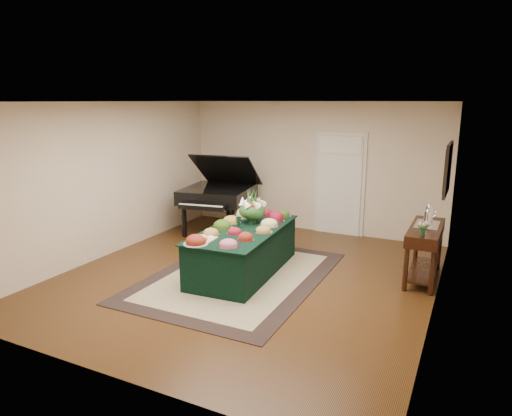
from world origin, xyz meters
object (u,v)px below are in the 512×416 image
at_px(buffet_table, 244,251).
at_px(grand_piano, 218,193).
at_px(floral_centerpiece, 252,207).
at_px(mahogany_sideboard, 425,239).

bearing_deg(buffet_table, grand_piano, 130.04).
bearing_deg(floral_centerpiece, grand_piano, 135.84).
xyz_separation_m(floral_centerpiece, mahogany_sideboard, (2.67, 0.57, -0.34)).
xyz_separation_m(buffet_table, mahogany_sideboard, (2.63, 0.95, 0.29)).
bearing_deg(buffet_table, floral_centerpiece, 95.24).
bearing_deg(mahogany_sideboard, floral_centerpiece, -167.85).
relative_size(buffet_table, grand_piano, 1.31).
bearing_deg(floral_centerpiece, buffet_table, -84.76).
distance_m(grand_piano, mahogany_sideboard, 4.31).
bearing_deg(grand_piano, mahogany_sideboard, -12.31).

